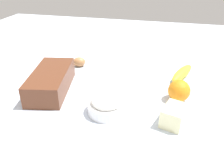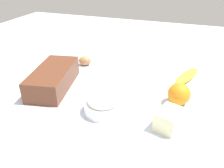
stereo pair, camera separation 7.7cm
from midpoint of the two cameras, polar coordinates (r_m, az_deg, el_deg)
The scene contains 7 objects.
ground_plane at distance 0.90m, azimuth -2.44°, elevation -2.85°, with size 2.40×2.40×0.02m, color silver.
loaf_pan at distance 0.94m, azimuth -17.03°, elevation 0.80°, with size 0.30×0.18×0.08m.
flour_bowl at distance 0.78m, azimuth -4.10°, elevation -5.18°, with size 0.13×0.13×0.06m.
banana at distance 1.04m, azimuth 14.84°, elevation 2.59°, with size 0.19×0.04×0.04m, color yellow.
orange_fruit at distance 0.86m, azimuth 13.68°, elevation -1.66°, with size 0.08×0.08×0.08m, color orange.
butter_block at distance 0.74m, azimuth 12.09°, elevation -7.68°, with size 0.09×0.06×0.06m, color #F4EDB2.
egg_near_butter at distance 1.13m, azimuth -10.02°, elevation 5.31°, with size 0.05×0.05×0.06m, color #B47949.
Camera 1 is at (-0.75, -0.18, 0.46)m, focal length 37.28 mm.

